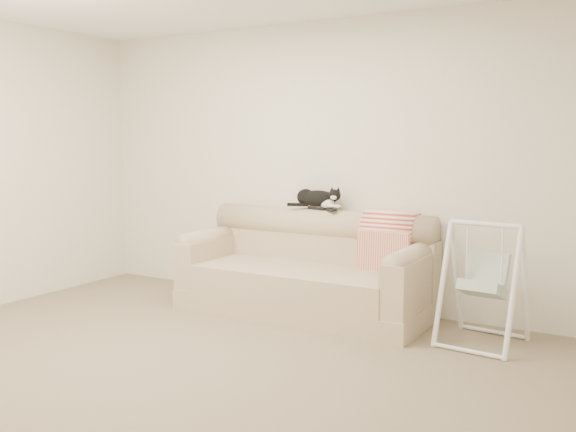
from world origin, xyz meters
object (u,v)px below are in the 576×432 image
object	(u,v)px
sofa	(307,273)
tuxedo_cat	(318,198)
remote_a	(317,208)
baby_swing	(484,283)
remote_b	(330,209)

from	to	relation	value
sofa	tuxedo_cat	xyz separation A→B (m)	(-0.03, 0.24, 0.65)
remote_a	baby_swing	world-z (taller)	baby_swing
tuxedo_cat	baby_swing	xyz separation A→B (m)	(1.60, -0.37, -0.53)
remote_b	tuxedo_cat	size ratio (longest dim) A/B	0.32
sofa	baby_swing	world-z (taller)	baby_swing
baby_swing	sofa	bearing A→B (deg)	175.54
remote_b	baby_swing	bearing A→B (deg)	-12.56
tuxedo_cat	baby_swing	distance (m)	1.72
sofa	tuxedo_cat	size ratio (longest dim) A/B	4.30
tuxedo_cat	baby_swing	world-z (taller)	tuxedo_cat
remote_a	baby_swing	distance (m)	1.70
sofa	remote_a	distance (m)	0.61
tuxedo_cat	sofa	bearing A→B (deg)	-83.27
remote_a	remote_b	bearing A→B (deg)	-13.95
sofa	baby_swing	distance (m)	1.58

